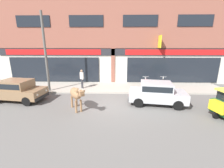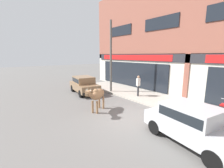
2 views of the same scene
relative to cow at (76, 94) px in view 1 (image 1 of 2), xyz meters
name	(u,v)px [view 1 (image 1 of 2)]	position (x,y,z in m)	size (l,w,h in m)	color
ground_plane	(111,105)	(1.99, 0.87, -1.01)	(90.00, 90.00, 0.00)	#605E5B
sidewalk	(113,87)	(1.99, 4.73, -0.94)	(19.00, 3.32, 0.13)	#A8A093
shop_building	(113,35)	(1.99, 6.65, 3.63)	(23.00, 1.40, 9.68)	#8E5142
cow	(76,94)	(0.00, 0.00, 0.00)	(1.35, 1.91, 1.61)	#936B47
car_0	(157,92)	(4.89, 1.06, -0.19)	(3.77, 2.11, 1.46)	black
car_1	(17,89)	(-4.39, 1.39, -0.19)	(3.75, 2.04, 1.46)	black
motorcycle_0	(147,84)	(4.92, 4.36, -0.49)	(0.52, 1.81, 0.88)	black
motorcycle_1	(163,84)	(6.35, 4.39, -0.49)	(0.68, 1.78, 0.88)	black
pedestrian	(82,77)	(-0.59, 4.13, 0.10)	(0.32, 0.44, 1.60)	#2D2D33
utility_pole	(45,53)	(-3.11, 3.37, 2.12)	(0.18, 0.18, 5.99)	#595651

